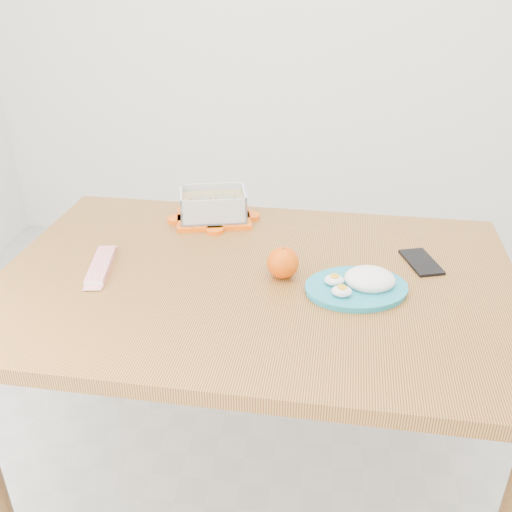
# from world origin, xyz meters

# --- Properties ---
(ground) EXTENTS (3.50, 3.50, 0.00)m
(ground) POSITION_xyz_m (0.00, 0.00, 0.00)
(ground) COLOR #B7B7B2
(ground) RESTS_ON ground
(dining_table) EXTENTS (1.38, 0.95, 0.75)m
(dining_table) POSITION_xyz_m (-0.15, 0.02, 0.66)
(dining_table) COLOR #AA7A30
(dining_table) RESTS_ON ground
(food_container) EXTENTS (0.26, 0.22, 0.10)m
(food_container) POSITION_xyz_m (-0.32, 0.36, 0.80)
(food_container) COLOR #FF5A07
(food_container) RESTS_ON dining_table
(orange_fruit) EXTENTS (0.08, 0.08, 0.08)m
(orange_fruit) POSITION_xyz_m (-0.08, 0.03, 0.79)
(orange_fruit) COLOR #F55704
(orange_fruit) RESTS_ON dining_table
(rice_plate) EXTENTS (0.30, 0.30, 0.07)m
(rice_plate) POSITION_xyz_m (0.12, -0.02, 0.77)
(rice_plate) COLOR teal
(rice_plate) RESTS_ON dining_table
(candy_bar) EXTENTS (0.08, 0.20, 0.02)m
(candy_bar) POSITION_xyz_m (-0.56, 0.02, 0.76)
(candy_bar) COLOR red
(candy_bar) RESTS_ON dining_table
(smartphone) EXTENTS (0.11, 0.16, 0.01)m
(smartphone) POSITION_xyz_m (0.29, 0.14, 0.75)
(smartphone) COLOR black
(smartphone) RESTS_ON dining_table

